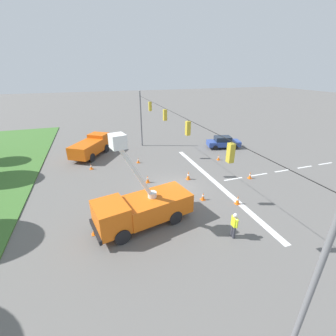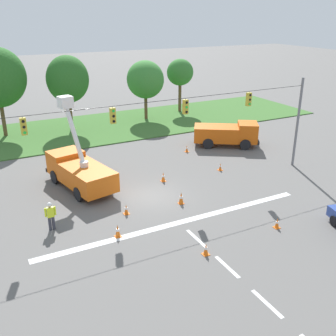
{
  "view_description": "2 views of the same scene",
  "coord_description": "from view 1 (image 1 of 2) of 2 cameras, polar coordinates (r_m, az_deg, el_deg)",
  "views": [
    {
      "loc": [
        -16.36,
        6.13,
        9.73
      ],
      "look_at": [
        -0.91,
        0.92,
        2.53
      ],
      "focal_mm": 24.0,
      "sensor_mm": 36.0,
      "label": 1
    },
    {
      "loc": [
        -10.2,
        -22.29,
        11.98
      ],
      "look_at": [
        2.07,
        1.43,
        1.23
      ],
      "focal_mm": 42.0,
      "sensor_mm": 36.0,
      "label": 2
    }
  ],
  "objects": [
    {
      "name": "traffic_cone_lane_edge_a",
      "position": [
        20.97,
        -5.18,
        -2.8
      ],
      "size": [
        0.36,
        0.36,
        0.74
      ],
      "color": "orange",
      "rests_on": "ground"
    },
    {
      "name": "traffic_cone_mid_left",
      "position": [
        18.47,
        8.9,
        -7.09
      ],
      "size": [
        0.36,
        0.36,
        0.67
      ],
      "color": "orange",
      "rests_on": "ground"
    },
    {
      "name": "traffic_cone_far_right",
      "position": [
        25.03,
        -18.94,
        0.33
      ],
      "size": [
        0.36,
        0.36,
        0.62
      ],
      "color": "orange",
      "rests_on": "ground"
    },
    {
      "name": "utility_truck_bucket_lift",
      "position": [
        15.2,
        -6.76,
        -9.81
      ],
      "size": [
        3.79,
        6.96,
        6.47
      ],
      "color": "orange",
      "rests_on": "ground"
    },
    {
      "name": "traffic_cone_foreground_left",
      "position": [
        21.54,
        5.19,
        -1.89
      ],
      "size": [
        0.36,
        0.36,
        0.83
      ],
      "color": "orange",
      "rests_on": "ground"
    },
    {
      "name": "traffic_cone_far_left",
      "position": [
        15.57,
        -18.26,
        -14.75
      ],
      "size": [
        0.36,
        0.36,
        0.67
      ],
      "color": "orange",
      "rests_on": "ground"
    },
    {
      "name": "road_worker",
      "position": [
        14.8,
        16.47,
        -13.47
      ],
      "size": [
        0.65,
        0.26,
        1.77
      ],
      "color": "#383842",
      "rests_on": "ground"
    },
    {
      "name": "traffic_cone_mid_right",
      "position": [
        26.77,
        12.73,
        2.64
      ],
      "size": [
        0.36,
        0.36,
        0.65
      ],
      "color": "orange",
      "rests_on": "ground"
    },
    {
      "name": "traffic_cone_foreground_right",
      "position": [
        18.51,
        17.29,
        -7.72
      ],
      "size": [
        0.36,
        0.36,
        0.76
      ],
      "color": "orange",
      "rests_on": "ground"
    },
    {
      "name": "lane_markings",
      "position": [
        22.32,
        15.13,
        -2.89
      ],
      "size": [
        17.6,
        15.25,
        0.01
      ],
      "color": "silver",
      "rests_on": "ground"
    },
    {
      "name": "signal_gantry",
      "position": [
        18.24,
        1.8,
        7.44
      ],
      "size": [
        26.2,
        0.33,
        7.2
      ],
      "color": "slate",
      "rests_on": "ground"
    },
    {
      "name": "ground_plane",
      "position": [
        19.99,
        1.66,
        -5.29
      ],
      "size": [
        200.0,
        200.0,
        0.0
      ],
      "primitive_type": "plane",
      "color": "#605E5B"
    },
    {
      "name": "sedan_blue",
      "position": [
        31.05,
        13.86,
        6.4
      ],
      "size": [
        2.72,
        4.59,
        1.56
      ],
      "color": "#2D4799",
      "rests_on": "ground"
    },
    {
      "name": "utility_truck_support_near",
      "position": [
        28.7,
        -18.93,
        5.27
      ],
      "size": [
        6.27,
        5.13,
        2.27
      ],
      "color": "#D6560F",
      "rests_on": "ground"
    },
    {
      "name": "traffic_cone_lane_edge_b",
      "position": [
        23.09,
        20.11,
        -1.74
      ],
      "size": [
        0.36,
        0.36,
        0.68
      ],
      "color": "orange",
      "rests_on": "ground"
    },
    {
      "name": "traffic_cone_near_bucket",
      "position": [
        25.55,
        -7.56,
        1.95
      ],
      "size": [
        0.36,
        0.36,
        0.61
      ],
      "color": "orange",
      "rests_on": "ground"
    }
  ]
}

